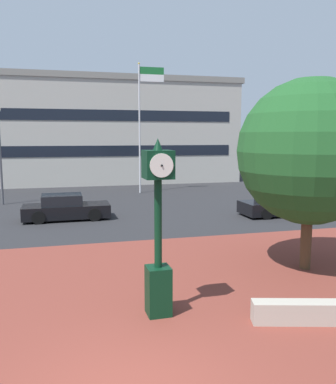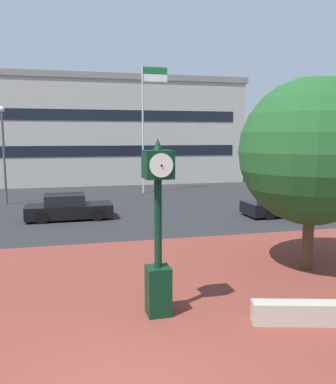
{
  "view_description": "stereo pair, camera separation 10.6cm",
  "coord_description": "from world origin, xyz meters",
  "px_view_note": "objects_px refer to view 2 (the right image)",
  "views": [
    {
      "loc": [
        -0.78,
        -5.72,
        4.17
      ],
      "look_at": [
        1.48,
        3.09,
        2.91
      ],
      "focal_mm": 37.67,
      "sensor_mm": 36.0,
      "label": 1
    },
    {
      "loc": [
        -0.68,
        -5.75,
        4.17
      ],
      "look_at": [
        1.48,
        3.09,
        2.91
      ],
      "focal_mm": 37.67,
      "sensor_mm": 36.0,
      "label": 2
    }
  ],
  "objects_px": {
    "civic_building": "(111,131)",
    "street_lamp_post": "(3,144)",
    "car_street_near": "(68,208)",
    "car_street_mid": "(283,205)",
    "street_clock": "(158,233)",
    "flagpole_primary": "(146,116)",
    "plaza_tree": "(316,155)"
  },
  "relations": [
    {
      "from": "civic_building",
      "to": "street_lamp_post",
      "type": "xyz_separation_m",
      "value": [
        -7.83,
        -12.82,
        -0.99
      ]
    },
    {
      "from": "car_street_near",
      "to": "car_street_mid",
      "type": "distance_m",
      "value": 11.22
    },
    {
      "from": "street_clock",
      "to": "civic_building",
      "type": "height_order",
      "value": "civic_building"
    },
    {
      "from": "street_clock",
      "to": "flagpole_primary",
      "type": "relative_size",
      "value": 0.44
    },
    {
      "from": "plaza_tree",
      "to": "street_lamp_post",
      "type": "bearing_deg",
      "value": 126.63
    },
    {
      "from": "street_lamp_post",
      "to": "car_street_near",
      "type": "bearing_deg",
      "value": -56.27
    },
    {
      "from": "flagpole_primary",
      "to": "civic_building",
      "type": "bearing_deg",
      "value": 98.94
    },
    {
      "from": "car_street_near",
      "to": "civic_building",
      "type": "relative_size",
      "value": 0.18
    },
    {
      "from": "street_clock",
      "to": "plaza_tree",
      "type": "bearing_deg",
      "value": 20.87
    },
    {
      "from": "plaza_tree",
      "to": "car_street_near",
      "type": "height_order",
      "value": "plaza_tree"
    },
    {
      "from": "car_street_mid",
      "to": "civic_building",
      "type": "distance_m",
      "value": 21.66
    },
    {
      "from": "street_clock",
      "to": "car_street_near",
      "type": "bearing_deg",
      "value": 98.78
    },
    {
      "from": "car_street_near",
      "to": "car_street_mid",
      "type": "height_order",
      "value": "same"
    },
    {
      "from": "street_clock",
      "to": "civic_building",
      "type": "bearing_deg",
      "value": 85.05
    },
    {
      "from": "plaza_tree",
      "to": "civic_building",
      "type": "height_order",
      "value": "civic_building"
    },
    {
      "from": "street_clock",
      "to": "civic_building",
      "type": "xyz_separation_m",
      "value": [
        2.04,
        30.23,
        2.72
      ]
    },
    {
      "from": "flagpole_primary",
      "to": "plaza_tree",
      "type": "bearing_deg",
      "value": -83.96
    },
    {
      "from": "civic_building",
      "to": "street_lamp_post",
      "type": "bearing_deg",
      "value": -121.41
    },
    {
      "from": "civic_building",
      "to": "car_street_near",
      "type": "bearing_deg",
      "value": -102.56
    },
    {
      "from": "civic_building",
      "to": "flagpole_primary",
      "type": "bearing_deg",
      "value": -81.06
    },
    {
      "from": "flagpole_primary",
      "to": "street_lamp_post",
      "type": "relative_size",
      "value": 1.58
    },
    {
      "from": "car_street_near",
      "to": "plaza_tree",
      "type": "bearing_deg",
      "value": 37.3
    },
    {
      "from": "car_street_mid",
      "to": "flagpole_primary",
      "type": "distance_m",
      "value": 12.69
    },
    {
      "from": "civic_building",
      "to": "street_clock",
      "type": "bearing_deg",
      "value": -93.86
    },
    {
      "from": "car_street_near",
      "to": "civic_building",
      "type": "xyz_separation_m",
      "value": [
        4.1,
        18.4,
        4.11
      ]
    },
    {
      "from": "street_clock",
      "to": "car_street_near",
      "type": "distance_m",
      "value": 12.09
    },
    {
      "from": "plaza_tree",
      "to": "flagpole_primary",
      "type": "height_order",
      "value": "flagpole_primary"
    },
    {
      "from": "car_street_near",
      "to": "street_lamp_post",
      "type": "distance_m",
      "value": 7.4
    },
    {
      "from": "plaza_tree",
      "to": "car_street_near",
      "type": "relative_size",
      "value": 1.39
    },
    {
      "from": "car_street_near",
      "to": "flagpole_primary",
      "type": "relative_size",
      "value": 0.46
    },
    {
      "from": "flagpole_primary",
      "to": "street_clock",
      "type": "bearing_deg",
      "value": -99.95
    },
    {
      "from": "street_clock",
      "to": "car_street_mid",
      "type": "xyz_separation_m",
      "value": [
        9.03,
        10.15,
        -1.39
      ]
    }
  ]
}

